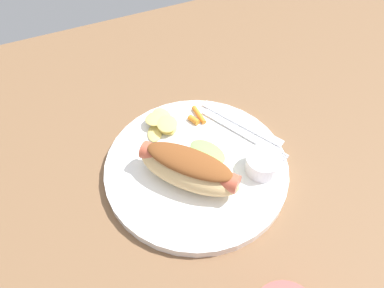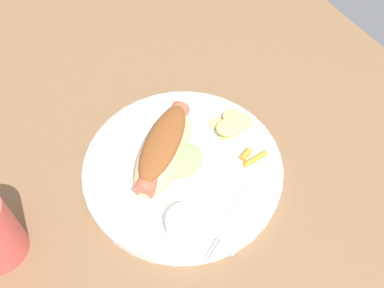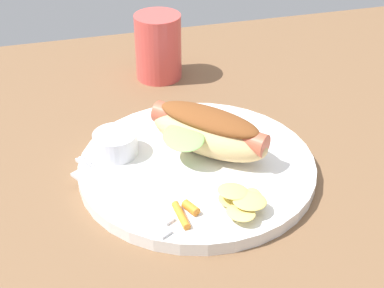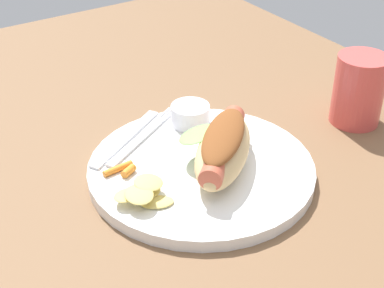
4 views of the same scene
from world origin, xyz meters
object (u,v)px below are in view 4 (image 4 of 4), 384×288
(sauce_ramekin, at_px, (190,115))
(chips_pile, at_px, (144,192))
(plate, at_px, (202,169))
(knife, at_px, (126,138))
(drinking_cup, at_px, (359,90))
(hot_dog, at_px, (223,147))
(carrot_garnish, at_px, (122,169))
(fork, at_px, (142,137))

(sauce_ramekin, distance_m, chips_pile, 0.18)
(plate, bearing_deg, sauce_ramekin, -24.99)
(sauce_ramekin, distance_m, knife, 0.10)
(sauce_ramekin, relative_size, drinking_cup, 0.53)
(hot_dog, bearing_deg, carrot_garnish, 108.67)
(fork, distance_m, chips_pile, 0.13)
(hot_dog, relative_size, chips_pile, 2.23)
(plate, relative_size, knife, 1.85)
(fork, distance_m, knife, 0.02)
(knife, bearing_deg, drinking_cup, -51.22)
(sauce_ramekin, bearing_deg, plate, 155.01)
(plate, distance_m, knife, 0.12)
(plate, relative_size, hot_dog, 1.82)
(knife, distance_m, drinking_cup, 0.34)
(chips_pile, xyz_separation_m, drinking_cup, (0.01, -0.36, 0.02))
(chips_pile, bearing_deg, fork, -28.15)
(carrot_garnish, bearing_deg, chips_pile, 176.36)
(sauce_ramekin, xyz_separation_m, knife, (0.01, 0.10, -0.01))
(hot_dog, height_order, sauce_ramekin, hot_dog)
(hot_dog, distance_m, knife, 0.15)
(carrot_garnish, bearing_deg, hot_dog, -118.52)
(sauce_ramekin, height_order, knife, sauce_ramekin)
(chips_pile, bearing_deg, sauce_ramekin, -50.38)
(plate, distance_m, fork, 0.10)
(plate, height_order, chips_pile, chips_pile)
(fork, relative_size, drinking_cup, 1.45)
(drinking_cup, bearing_deg, knife, 69.88)
(plate, bearing_deg, knife, 26.65)
(fork, height_order, drinking_cup, drinking_cup)
(hot_dog, distance_m, carrot_garnish, 0.13)
(plate, relative_size, chips_pile, 4.05)
(fork, xyz_separation_m, drinking_cup, (-0.11, -0.30, 0.03))
(knife, xyz_separation_m, carrot_garnish, (-0.06, 0.04, 0.00))
(chips_pile, bearing_deg, hot_dog, -88.03)
(knife, height_order, carrot_garnish, carrot_garnish)
(knife, bearing_deg, sauce_ramekin, -38.72)
(carrot_garnish, relative_size, drinking_cup, 0.39)
(hot_dog, height_order, knife, hot_dog)
(carrot_garnish, bearing_deg, drinking_cup, -98.27)
(sauce_ramekin, height_order, chips_pile, sauce_ramekin)
(chips_pile, bearing_deg, plate, -76.51)
(fork, xyz_separation_m, chips_pile, (-0.12, 0.06, 0.01))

